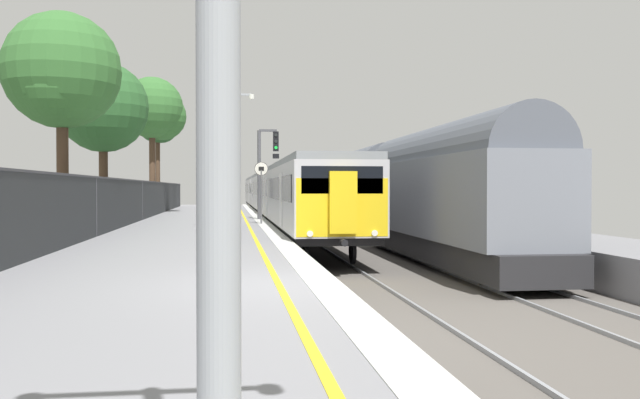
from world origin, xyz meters
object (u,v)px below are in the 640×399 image
at_px(commuter_train_at_platform, 274,193).
at_px(freight_train_adjacent_track, 338,189).
at_px(speed_limit_sign, 261,185).
at_px(platform_lamp_mid, 228,147).
at_px(signal_gantry, 265,163).
at_px(background_tree_back, 61,74).
at_px(background_tree_centre, 159,123).
at_px(background_tree_right, 101,110).
at_px(background_tree_left, 155,111).

distance_m(commuter_train_at_platform, freight_train_adjacent_track, 5.86).
relative_size(speed_limit_sign, platform_lamp_mid, 0.51).
xyz_separation_m(signal_gantry, background_tree_back, (-7.69, -9.45, 2.74)).
bearing_deg(background_tree_centre, speed_limit_sign, -72.63).
xyz_separation_m(signal_gantry, background_tree_right, (-7.95, -0.46, 2.49)).
bearing_deg(background_tree_left, commuter_train_at_platform, 31.99).
distance_m(signal_gantry, platform_lamp_mid, 8.03).
relative_size(freight_train_adjacent_track, signal_gantry, 13.27).
bearing_deg(commuter_train_at_platform, background_tree_right, -121.45).
bearing_deg(signal_gantry, freight_train_adjacent_track, 62.82).
bearing_deg(commuter_train_at_platform, background_tree_back, -110.57).
distance_m(platform_lamp_mid, background_tree_left, 18.68).
relative_size(freight_train_adjacent_track, speed_limit_sign, 22.17).
bearing_deg(freight_train_adjacent_track, speed_limit_sign, -111.18).
relative_size(signal_gantry, background_tree_left, 0.53).
xyz_separation_m(platform_lamp_mid, background_tree_back, (-5.87, -1.64, 2.45)).
bearing_deg(signal_gantry, commuter_train_at_platform, 84.42).
distance_m(signal_gantry, background_tree_right, 8.34).
xyz_separation_m(platform_lamp_mid, background_tree_left, (-4.65, 17.77, 3.35)).
relative_size(commuter_train_at_platform, signal_gantry, 13.23).
distance_m(platform_lamp_mid, background_tree_back, 6.57).
bearing_deg(background_tree_back, background_tree_centre, 88.29).
bearing_deg(background_tree_back, background_tree_right, 91.64).
bearing_deg(signal_gantry, background_tree_right, -176.67).
xyz_separation_m(commuter_train_at_platform, background_tree_centre, (-8.37, 1.49, 5.10)).
bearing_deg(platform_lamp_mid, freight_train_adjacent_track, 68.47).
height_order(freight_train_adjacent_track, background_tree_back, background_tree_back).
distance_m(commuter_train_at_platform, background_tree_back, 26.38).
height_order(platform_lamp_mid, background_tree_left, background_tree_left).
xyz_separation_m(freight_train_adjacent_track, background_tree_left, (-11.93, -0.68, 4.98)).
xyz_separation_m(commuter_train_at_platform, background_tree_right, (-9.40, -15.38, 4.09)).
bearing_deg(background_tree_centre, signal_gantry, -67.15).
xyz_separation_m(background_tree_centre, background_tree_right, (-1.03, -16.87, -1.01)).
height_order(background_tree_left, background_tree_back, background_tree_left).
xyz_separation_m(freight_train_adjacent_track, background_tree_centre, (-12.38, 5.77, 4.83)).
relative_size(signal_gantry, background_tree_back, 0.58).
bearing_deg(platform_lamp_mid, background_tree_centre, 101.88).
bearing_deg(signal_gantry, speed_limit_sign, -94.98).
bearing_deg(speed_limit_sign, background_tree_back, -145.64).
height_order(freight_train_adjacent_track, signal_gantry, signal_gantry).
bearing_deg(platform_lamp_mid, background_tree_back, -164.41).
bearing_deg(background_tree_left, speed_limit_sign, -67.13).
bearing_deg(signal_gantry, platform_lamp_mid, -103.10).
height_order(background_tree_left, background_tree_centre, background_tree_left).
bearing_deg(background_tree_right, background_tree_centre, 86.50).
xyz_separation_m(freight_train_adjacent_track, background_tree_right, (-13.41, -11.10, 3.82)).
relative_size(signal_gantry, platform_lamp_mid, 0.86).
xyz_separation_m(speed_limit_sign, platform_lamp_mid, (-1.43, -3.35, 1.43)).
height_order(background_tree_right, background_tree_back, background_tree_back).
xyz_separation_m(commuter_train_at_platform, freight_train_adjacent_track, (4.00, -4.28, 0.27)).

